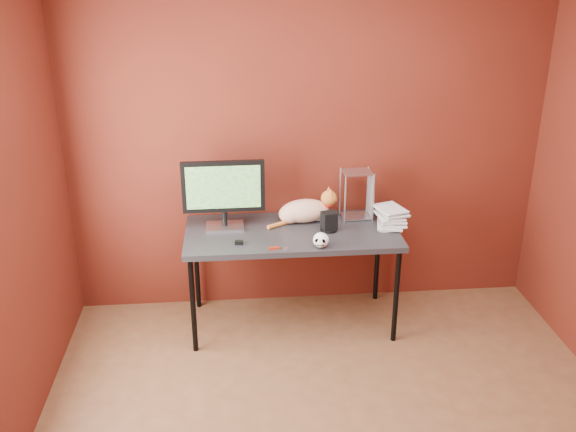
{
  "coord_description": "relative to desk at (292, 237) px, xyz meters",
  "views": [
    {
      "loc": [
        -0.55,
        -2.74,
        2.57
      ],
      "look_at": [
        -0.2,
        1.15,
        0.95
      ],
      "focal_mm": 40.0,
      "sensor_mm": 36.0,
      "label": 1
    }
  ],
  "objects": [
    {
      "name": "skull_mug",
      "position": [
        0.16,
        -0.29,
        0.1
      ],
      "size": [
        0.11,
        0.11,
        0.1
      ],
      "rotation": [
        0.0,
        0.0,
        -0.27
      ],
      "color": "white",
      "rests_on": "desk"
    },
    {
      "name": "washer",
      "position": [
        -0.07,
        -0.29,
        0.05
      ],
      "size": [
        0.04,
        0.04,
        0.0
      ],
      "primitive_type": "cylinder",
      "color": "#B6B6BB",
      "rests_on": "desk"
    },
    {
      "name": "speaker",
      "position": [
        0.26,
        -0.02,
        0.11
      ],
      "size": [
        0.12,
        0.12,
        0.14
      ],
      "rotation": [
        0.0,
        0.0,
        0.25
      ],
      "color": "black",
      "rests_on": "desk"
    },
    {
      "name": "cat",
      "position": [
        0.11,
        0.16,
        0.14
      ],
      "size": [
        0.52,
        0.25,
        0.25
      ],
      "rotation": [
        0.0,
        0.0,
        0.11
      ],
      "color": "orange",
      "rests_on": "desk"
    },
    {
      "name": "room",
      "position": [
        0.15,
        -1.37,
        0.75
      ],
      "size": [
        3.52,
        3.52,
        2.61
      ],
      "color": "brown",
      "rests_on": "ground"
    },
    {
      "name": "wire_rack",
      "position": [
        0.49,
        0.21,
        0.23
      ],
      "size": [
        0.22,
        0.18,
        0.36
      ],
      "rotation": [
        0.0,
        0.0,
        0.05
      ],
      "color": "#B6B6BB",
      "rests_on": "desk"
    },
    {
      "name": "book_stack",
      "position": [
        0.63,
        0.04,
        0.76
      ],
      "size": [
        0.24,
        0.28,
        1.42
      ],
      "rotation": [
        0.0,
        0.0,
        -0.0
      ],
      "color": "beige",
      "rests_on": "desk"
    },
    {
      "name": "monitor",
      "position": [
        -0.47,
        0.09,
        0.33
      ],
      "size": [
        0.57,
        0.19,
        0.5
      ],
      "rotation": [
        0.0,
        0.0,
        0.01
      ],
      "color": "#B6B6BB",
      "rests_on": "desk"
    },
    {
      "name": "desk",
      "position": [
        0.0,
        0.0,
        0.0
      ],
      "size": [
        1.5,
        0.7,
        0.75
      ],
      "color": "black",
      "rests_on": "ground"
    },
    {
      "name": "pocket_knife",
      "position": [
        -0.15,
        -0.29,
        0.06
      ],
      "size": [
        0.07,
        0.03,
        0.01
      ],
      "primitive_type": "cube",
      "rotation": [
        0.0,
        0.0,
        0.08
      ],
      "color": "#98210B",
      "rests_on": "desk"
    },
    {
      "name": "black_gadget",
      "position": [
        -0.38,
        -0.19,
        0.06
      ],
      "size": [
        0.06,
        0.04,
        0.03
      ],
      "primitive_type": "cube",
      "rotation": [
        0.0,
        0.0,
        -0.16
      ],
      "color": "black",
      "rests_on": "desk"
    }
  ]
}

